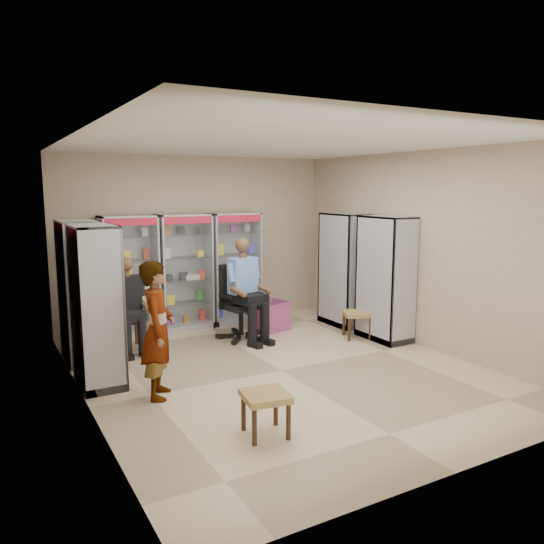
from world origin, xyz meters
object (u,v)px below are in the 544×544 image
cabinet_left_far (81,291)px  cabinet_back_mid (185,272)px  cabinet_back_left (130,276)px  seated_shopkeeper (242,292)px  woven_stool_b (266,414)px  standing_man (158,330)px  cabinet_right_far (344,270)px  wooden_chair (127,319)px  pink_trunk (271,316)px  cabinet_right_near (385,279)px  cabinet_back_right (234,268)px  cabinet_left_near (96,306)px  office_chair (241,302)px  woven_stool_a (357,325)px

cabinet_left_far → cabinet_back_mid: bearing=116.3°
cabinet_back_left → seated_shopkeeper: (1.51, -1.12, -0.22)m
woven_stool_b → standing_man: size_ratio=0.27×
cabinet_right_far → cabinet_left_far: bearing=87.4°
wooden_chair → standing_man: standing_man is taller
seated_shopkeeper → pink_trunk: seated_shopkeeper is taller
cabinet_left_far → woven_stool_b: (1.14, -3.36, -0.78)m
cabinet_right_near → cabinet_back_right: bearing=36.2°
cabinet_back_right → seated_shopkeeper: (-0.39, -1.12, -0.22)m
cabinet_right_far → cabinet_left_near: same height
cabinet_left_near → wooden_chair: 1.56m
cabinet_right_near → seated_shopkeeper: (-2.02, 1.11, -0.22)m
cabinet_back_mid → office_chair: size_ratio=1.64×
cabinet_left_near → office_chair: cabinet_left_near is taller
seated_shopkeeper → cabinet_left_far: bearing=165.0°
cabinet_back_left → wooden_chair: size_ratio=2.13×
standing_man → wooden_chair: bearing=20.2°
woven_stool_a → woven_stool_b: (-2.99, -2.34, -0.00)m
cabinet_back_right → woven_stool_a: bearing=-56.3°
cabinet_left_far → seated_shopkeeper: cabinet_left_far is taller
cabinet_left_near → wooden_chair: (0.68, 1.30, -0.53)m
seated_shopkeeper → pink_trunk: 0.92m
woven_stool_b → cabinet_back_right: bearing=68.5°
cabinet_right_far → cabinet_left_near: (-4.46, -0.90, 0.00)m
office_chair → woven_stool_a: size_ratio=2.79×
cabinet_left_near → seated_shopkeeper: bearing=110.5°
cabinet_back_right → cabinet_left_near: same height
cabinet_back_mid → standing_man: bearing=-115.8°
wooden_chair → cabinet_right_near: bearing=-21.6°
cabinet_right_far → woven_stool_a: size_ratio=4.56×
cabinet_back_mid → cabinet_left_far: size_ratio=1.00×
woven_stool_a → pink_trunk: bearing=131.7°
cabinet_back_left → woven_stool_a: size_ratio=4.56×
woven_stool_a → cabinet_back_mid: bearing=139.1°
cabinet_right_far → woven_stool_b: (-3.32, -3.16, -0.78)m
cabinet_back_left → cabinet_right_far: (3.53, -1.13, 0.00)m
cabinet_left_far → office_chair: (2.44, -0.14, -0.39)m
cabinet_left_far → seated_shopkeeper: 2.46m
office_chair → seated_shopkeeper: (0.00, -0.05, 0.17)m
cabinet_back_right → woven_stool_b: (-1.69, -4.29, -0.78)m
cabinet_back_mid → cabinet_back_right: same height
cabinet_back_mid → cabinet_right_far: 2.82m
cabinet_back_right → pink_trunk: size_ratio=3.88×
woven_stool_a → cabinet_back_left: bearing=148.6°
office_chair → cabinet_back_mid: bearing=107.1°
cabinet_back_mid → cabinet_back_right: (0.95, 0.00, 0.00)m
office_chair → woven_stool_a: (1.69, -0.88, -0.39)m
office_chair → woven_stool_a: office_chair is taller
pink_trunk → woven_stool_b: bearing=-119.9°
cabinet_back_right → wooden_chair: size_ratio=2.13×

